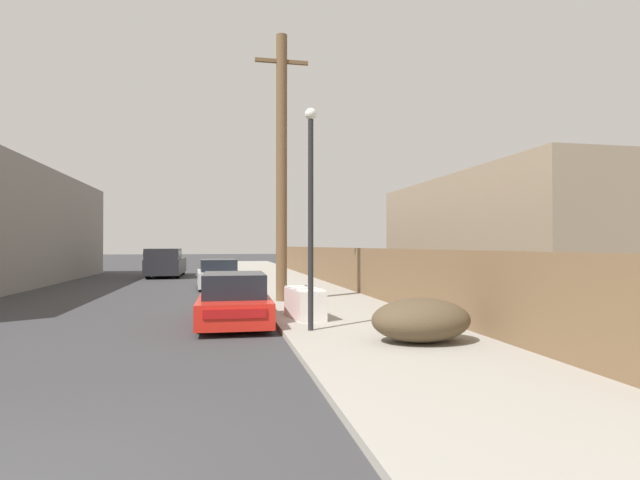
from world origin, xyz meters
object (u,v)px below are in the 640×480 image
at_px(street_lamp, 311,202).
at_px(parked_sports_car_red, 234,300).
at_px(car_parked_mid, 218,275).
at_px(pickup_truck, 165,263).
at_px(discarded_fridge, 305,303).
at_px(utility_pole, 282,165).
at_px(brush_pile, 421,320).

bearing_deg(street_lamp, parked_sports_car_red, 127.48).
bearing_deg(street_lamp, car_parked_mid, 99.30).
relative_size(car_parked_mid, street_lamp, 0.85).
distance_m(car_parked_mid, pickup_truck, 9.79).
bearing_deg(discarded_fridge, car_parked_mid, 95.75).
distance_m(car_parked_mid, street_lamp, 12.79).
bearing_deg(pickup_truck, street_lamp, 104.25).
bearing_deg(discarded_fridge, street_lamp, -101.62).
distance_m(utility_pole, brush_pile, 8.85).
height_order(parked_sports_car_red, car_parked_mid, car_parked_mid).
relative_size(car_parked_mid, brush_pile, 2.12).
xyz_separation_m(discarded_fridge, pickup_truck, (-5.46, 19.78, 0.39)).
xyz_separation_m(utility_pole, street_lamp, (-0.08, -5.90, -1.73)).
height_order(parked_sports_car_red, pickup_truck, pickup_truck).
height_order(discarded_fridge, parked_sports_car_red, parked_sports_car_red).
xyz_separation_m(pickup_truck, street_lamp, (5.28, -21.64, 2.05)).
height_order(pickup_truck, street_lamp, street_lamp).
xyz_separation_m(car_parked_mid, brush_pile, (3.89, -14.13, -0.09)).
height_order(car_parked_mid, utility_pole, utility_pole).
bearing_deg(utility_pole, street_lamp, -90.75).
xyz_separation_m(utility_pole, brush_pile, (1.78, -7.62, -4.14)).
height_order(car_parked_mid, pickup_truck, pickup_truck).
relative_size(parked_sports_car_red, street_lamp, 0.93).
bearing_deg(brush_pile, street_lamp, 137.22).
distance_m(parked_sports_car_red, street_lamp, 3.55).
distance_m(discarded_fridge, pickup_truck, 20.53).
relative_size(utility_pole, brush_pile, 4.59).
bearing_deg(pickup_truck, brush_pile, 107.53).
distance_m(discarded_fridge, car_parked_mid, 10.78).
distance_m(street_lamp, brush_pile, 3.49).
relative_size(discarded_fridge, street_lamp, 0.36).
height_order(parked_sports_car_red, street_lamp, street_lamp).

